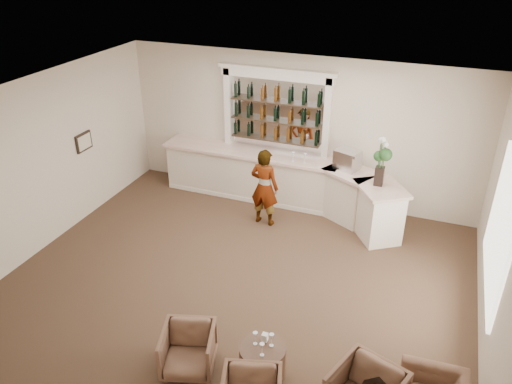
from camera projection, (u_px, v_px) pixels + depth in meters
ground at (238, 282)px, 8.90m from camera, size 8.00×8.00×0.00m
room_shell at (261, 147)px, 8.34m from camera, size 8.04×7.02×3.32m
bar_counter at (283, 182)px, 11.16m from camera, size 5.72×1.80×1.14m
back_bar_alcove at (276, 112)px, 10.92m from camera, size 2.64×0.25×3.00m
cocktail_table at (262, 361)px, 6.94m from camera, size 0.65×0.65×0.50m
sommelier at (264, 187)px, 10.32m from camera, size 0.65×0.46×1.69m
armchair_left at (188, 350)px, 7.00m from camera, size 0.91×0.93×0.68m
espresso_machine at (347, 160)px, 10.33m from camera, size 0.58×0.53×0.41m
flower_vase at (381, 158)px, 9.51m from camera, size 0.27×0.27×1.00m
wine_glass_bar_left at (293, 157)px, 10.71m from camera, size 0.07×0.07×0.21m
wine_glass_bar_right at (305, 158)px, 10.65m from camera, size 0.07×0.07×0.21m
wine_glass_tbl_a at (255, 338)px, 6.84m from camera, size 0.07×0.07×0.21m
wine_glass_tbl_b at (272, 340)px, 6.81m from camera, size 0.07×0.07×0.21m
wine_glass_tbl_c at (262, 350)px, 6.65m from camera, size 0.07×0.07×0.21m
napkin_holder at (265, 337)px, 6.92m from camera, size 0.08×0.08×0.12m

